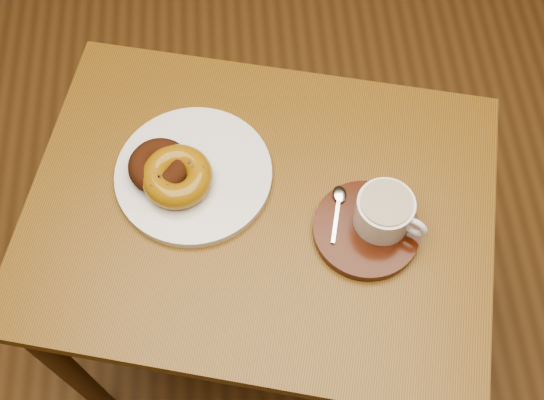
{
  "coord_description": "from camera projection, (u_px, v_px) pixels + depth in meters",
  "views": [
    {
      "loc": [
        -0.28,
        -0.51,
        1.67
      ],
      "look_at": [
        -0.25,
        -0.02,
        0.72
      ],
      "focal_mm": 45.0,
      "sensor_mm": 36.0,
      "label": 1
    }
  ],
  "objects": [
    {
      "name": "coffee_cup",
      "position": [
        385.0,
        212.0,
        1.03
      ],
      "size": [
        0.11,
        0.09,
        0.06
      ],
      "rotation": [
        0.0,
        0.0,
        -0.62
      ],
      "color": "silver",
      "rests_on": "saucer"
    },
    {
      "name": "teaspoon",
      "position": [
        339.0,
        199.0,
        1.07
      ],
      "size": [
        0.03,
        0.1,
        0.01
      ],
      "rotation": [
        0.0,
        0.0,
        -0.24
      ],
      "color": "silver",
      "rests_on": "saucer"
    },
    {
      "name": "ground",
      "position": [
        369.0,
        318.0,
        1.73
      ],
      "size": [
        6.0,
        6.0,
        0.0
      ],
      "primitive_type": "plane",
      "color": "brown",
      "rests_on": "ground"
    },
    {
      "name": "donut_plate",
      "position": [
        194.0,
        175.0,
        1.11
      ],
      "size": [
        0.27,
        0.27,
        0.02
      ],
      "primitive_type": "cylinder",
      "rotation": [
        0.0,
        0.0,
        -0.05
      ],
      "color": "silver",
      "rests_on": "cafe_table"
    },
    {
      "name": "saucer",
      "position": [
        366.0,
        230.0,
        1.06
      ],
      "size": [
        0.22,
        0.22,
        0.02
      ],
      "primitive_type": "cylinder",
      "rotation": [
        0.0,
        0.0,
        -0.45
      ],
      "color": "#361307",
      "rests_on": "cafe_table"
    },
    {
      "name": "donut_cinnamon",
      "position": [
        159.0,
        166.0,
        1.09
      ],
      "size": [
        0.12,
        0.12,
        0.04
      ],
      "primitive_type": "torus",
      "rotation": [
        0.0,
        0.0,
        -0.21
      ],
      "color": "#36170A",
      "rests_on": "donut_plate"
    },
    {
      "name": "donut_caramel",
      "position": [
        177.0,
        177.0,
        1.08
      ],
      "size": [
        0.13,
        0.13,
        0.04
      ],
      "rotation": [
        0.0,
        0.0,
        -0.12
      ],
      "color": "#92660F",
      "rests_on": "donut_plate"
    },
    {
      "name": "cafe_table",
      "position": [
        261.0,
        235.0,
        1.19
      ],
      "size": [
        0.86,
        0.72,
        0.7
      ],
      "rotation": [
        0.0,
        0.0,
        -0.25
      ],
      "color": "brown",
      "rests_on": "ground"
    }
  ]
}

